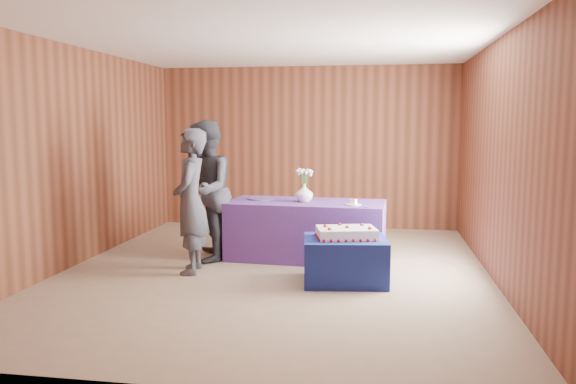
% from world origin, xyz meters
% --- Properties ---
extents(ground, '(6.00, 6.00, 0.00)m').
position_xyz_m(ground, '(0.00, 0.00, 0.00)').
color(ground, gray).
rests_on(ground, ground).
extents(room_shell, '(5.04, 6.04, 2.72)m').
position_xyz_m(room_shell, '(0.00, 0.00, 1.80)').
color(room_shell, brown).
rests_on(room_shell, ground).
extents(cake_table, '(0.98, 0.81, 0.50)m').
position_xyz_m(cake_table, '(0.85, -0.32, 0.25)').
color(cake_table, navy).
rests_on(cake_table, ground).
extents(serving_table, '(2.05, 1.02, 0.75)m').
position_xyz_m(serving_table, '(0.29, 0.72, 0.38)').
color(serving_table, '#533490').
rests_on(serving_table, ground).
extents(sheet_cake, '(0.75, 0.59, 0.15)m').
position_xyz_m(sheet_cake, '(0.87, -0.31, 0.56)').
color(sheet_cake, white).
rests_on(sheet_cake, cake_table).
extents(vase, '(0.26, 0.26, 0.23)m').
position_xyz_m(vase, '(0.26, 0.69, 0.87)').
color(vase, white).
rests_on(vase, serving_table).
extents(flower_spray, '(0.23, 0.22, 0.17)m').
position_xyz_m(flower_spray, '(0.26, 0.69, 1.13)').
color(flower_spray, '#2A692B').
rests_on(flower_spray, vase).
extents(platter, '(0.45, 0.45, 0.02)m').
position_xyz_m(platter, '(-0.34, 0.84, 0.76)').
color(platter, '#604890').
rests_on(platter, serving_table).
extents(plate, '(0.25, 0.25, 0.01)m').
position_xyz_m(plate, '(0.90, 0.51, 0.76)').
color(plate, white).
rests_on(plate, serving_table).
extents(cake_slice, '(0.09, 0.08, 0.08)m').
position_xyz_m(cake_slice, '(0.90, 0.51, 0.79)').
color(cake_slice, white).
rests_on(cake_slice, plate).
extents(knife, '(0.24, 0.14, 0.00)m').
position_xyz_m(knife, '(0.97, 0.36, 0.75)').
color(knife, '#ADADB2').
rests_on(knife, serving_table).
extents(guest_left, '(0.51, 0.68, 1.70)m').
position_xyz_m(guest_left, '(-0.96, -0.18, 0.85)').
color(guest_left, '#3C3D47').
rests_on(guest_left, ground).
extents(guest_right, '(0.84, 0.99, 1.80)m').
position_xyz_m(guest_right, '(-0.98, 0.42, 0.90)').
color(guest_right, '#31323B').
rests_on(guest_right, ground).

